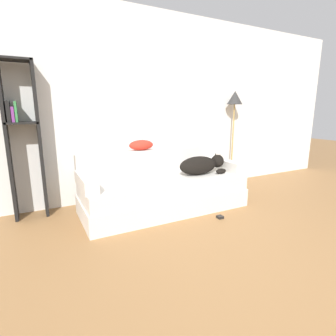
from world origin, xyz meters
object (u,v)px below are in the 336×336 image
laptop (161,179)px  power_adapter (220,217)px  floor_lamp (234,105)px  couch (165,194)px  bookshelf (22,134)px  throw_pillow (141,145)px  dog (201,165)px

laptop → power_adapter: (0.54, -0.55, -0.43)m
laptop → floor_lamp: size_ratio=0.25×
couch → bookshelf: size_ratio=1.15×
couch → power_adapter: (0.46, -0.59, -0.20)m
bookshelf → throw_pillow: bearing=-8.2°
laptop → throw_pillow: (-0.09, 0.41, 0.39)m
dog → laptop: bearing=179.2°
dog → floor_lamp: bearing=29.7°
dog → bookshelf: bearing=163.7°
bookshelf → power_adapter: 2.55m
floor_lamp → laptop: bearing=-160.3°
throw_pillow → laptop: bearing=-77.0°
bookshelf → power_adapter: bookshelf is taller
dog → throw_pillow: (-0.71, 0.42, 0.27)m
couch → dog: size_ratio=3.06×
couch → bookshelf: bearing=160.2°
bookshelf → floor_lamp: (3.20, -0.01, 0.36)m
couch → laptop: 0.25m
floor_lamp → power_adapter: size_ratio=22.80×
laptop → dog: bearing=-18.3°
laptop → power_adapter: 0.88m
laptop → floor_lamp: (1.70, 0.61, 0.93)m
couch → laptop: size_ratio=5.33×
couch → throw_pillow: bearing=115.1°
power_adapter → couch: bearing=128.1°
dog → bookshelf: (-2.12, 0.62, 0.46)m
dog → couch: bearing=174.5°
throw_pillow → power_adapter: throw_pillow is taller
laptop → floor_lamp: bearing=2.2°
power_adapter → dog: bearing=81.6°
throw_pillow → floor_lamp: floor_lamp is taller
couch → throw_pillow: 0.74m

